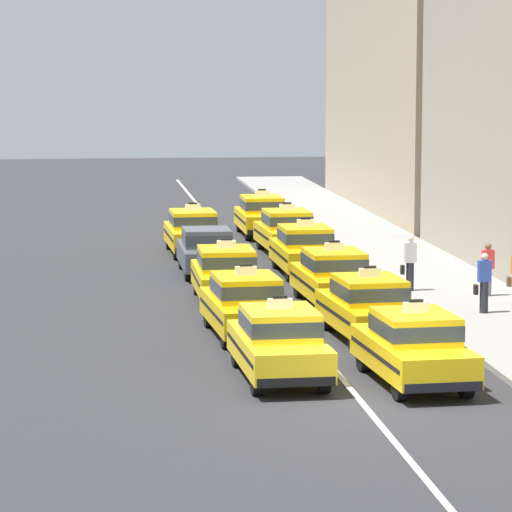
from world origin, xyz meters
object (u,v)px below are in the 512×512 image
Objects in this scene: taxi_right_sixth at (262,215)px; taxi_left_third at (226,274)px; taxi_right_nearest at (414,346)px; pedestrian_by_storefront at (484,283)px; pedestrian_far_corner at (410,263)px; taxi_left_fifth at (193,231)px; sedan_left_fourth at (207,250)px; taxi_right_fifth at (286,231)px; taxi_left_second at (245,304)px; pedestrian_trailing at (487,269)px; taxi_right_third at (333,276)px; taxi_right_fourth at (305,249)px; taxi_left_nearest at (279,342)px; taxi_right_second at (368,306)px.

taxi_left_third is at bearing -100.65° from taxi_right_sixth.
taxi_right_nearest is 2.73× the size of pedestrian_by_storefront.
taxi_right_sixth reaches higher than pedestrian_far_corner.
taxi_left_fifth is at bearing -121.04° from taxi_right_sixth.
taxi_left_third reaches higher than sedan_left_fourth.
taxi_right_fifth reaches higher than sedan_left_fourth.
pedestrian_trailing is (7.93, 5.03, 0.08)m from taxi_left_second.
taxi_right_third is 4.79m from pedestrian_trailing.
sedan_left_fourth is 0.94× the size of taxi_right_fourth.
taxi_left_second is at bearing -132.70° from pedestrian_far_corner.
taxi_left_third is 2.83× the size of pedestrian_trailing.
taxi_left_nearest is 2.71× the size of pedestrian_by_storefront.
pedestrian_by_storefront is (3.85, -2.64, 0.13)m from taxi_right_third.
taxi_left_second reaches higher than pedestrian_by_storefront.
taxi_left_third is at bearing -89.23° from sedan_left_fourth.
taxi_right_third is at bearing -16.65° from taxi_left_third.
taxi_right_sixth is at bearing 92.16° from taxi_right_fifth.
taxi_right_sixth is (0.04, 23.05, 0.00)m from taxi_right_second.
taxi_right_sixth is (-0.22, 5.80, 0.00)m from taxi_right_fifth.
taxi_right_fifth reaches higher than pedestrian_trailing.
taxi_right_fifth is (0.25, 11.79, 0.00)m from taxi_right_third.
taxi_right_third and taxi_right_fifth have the same top height.
taxi_right_nearest reaches higher than sedan_left_fourth.
taxi_left_second is 2.87× the size of pedestrian_trailing.
taxi_right_second is at bearing -75.50° from sedan_left_fourth.
taxi_right_fourth is at bearing -59.64° from taxi_left_fifth.
pedestrian_trailing is at bearing -52.64° from taxi_right_fourth.
taxi_left_nearest is 3.06m from taxi_right_nearest.
taxi_right_third reaches higher than sedan_left_fourth.
pedestrian_trailing is (4.53, -11.48, 0.08)m from taxi_right_fifth.
taxi_right_nearest is at bearing -90.73° from taxi_right_fifth.
taxi_right_nearest and taxi_right_fifth have the same top height.
taxi_left_fifth is at bearing 120.36° from taxi_right_fourth.
taxi_right_fourth is at bearing 59.56° from taxi_left_third.
taxi_right_second is 1.02× the size of taxi_right_fourth.
taxi_left_nearest and taxi_left_fifth have the same top height.
taxi_right_nearest is 17.32m from taxi_right_fourth.
taxi_left_nearest is at bearing -132.68° from pedestrian_by_storefront.
taxi_left_fifth and taxi_right_fourth have the same top height.
taxi_right_sixth is at bearing 90.45° from taxi_right_fourth.
taxi_right_second is (3.09, -6.38, 0.00)m from taxi_left_third.
taxi_right_nearest is at bearing -90.22° from taxi_right_third.
taxi_right_third is (3.10, -0.93, 0.00)m from taxi_left_third.
pedestrian_far_corner is at bearing 148.61° from pedestrian_trailing.
sedan_left_fourth is 0.93× the size of taxi_right_third.
sedan_left_fourth is 17.98m from taxi_right_nearest.
taxi_right_nearest is (3.12, -6.18, 0.00)m from taxi_left_second.
taxi_right_second is (3.23, -17.61, 0.00)m from taxi_left_fifth.
pedestrian_trailing is at bearing 32.40° from taxi_left_second.
taxi_right_sixth is 20.59m from pedestrian_by_storefront.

